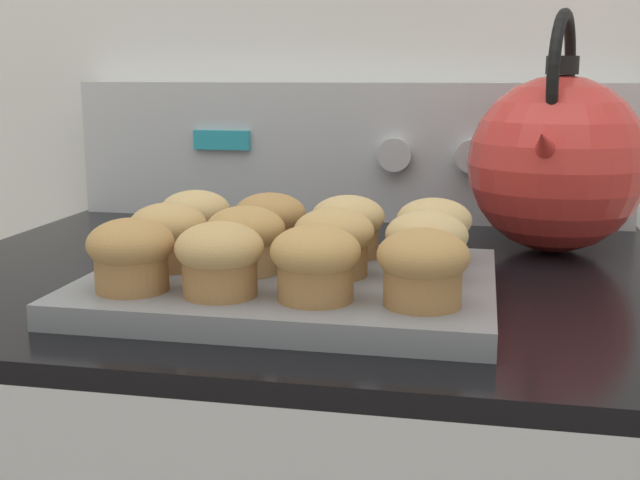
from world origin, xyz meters
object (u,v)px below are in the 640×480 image
object	(u,v)px
muffin_r0_c3	(423,266)
tea_kettle	(556,161)
muffin_r0_c0	(131,253)
muffin_r0_c1	(220,258)
muffin_r1_c3	(426,244)
muffin_r2_c3	(434,228)
muffin_r2_c0	(195,219)
muffin_r2_c2	(348,225)
muffin_r1_c2	(334,241)
muffin_pan	(292,285)
muffin_r1_c0	(168,234)
muffin_r0_c2	(315,262)
muffin_r2_c1	(270,222)
muffin_r1_c1	(246,238)

from	to	relation	value
muffin_r0_c3	tea_kettle	bearing A→B (deg)	69.40
muffin_r0_c0	muffin_r0_c1	world-z (taller)	same
muffin_r1_c3	muffin_r2_c3	world-z (taller)	same
muffin_r2_c0	muffin_r2_c2	bearing A→B (deg)	-1.19
muffin_r1_c2	muffin_r2_c3	world-z (taller)	same
muffin_r0_c0	muffin_r0_c3	xyz separation A→B (m)	(0.24, 0.00, 0.00)
muffin_pan	muffin_r1_c0	world-z (taller)	muffin_r1_c0
muffin_r0_c2	muffin_r2_c0	xyz separation A→B (m)	(-0.16, 0.16, 0.00)
muffin_r2_c1	muffin_r2_c2	bearing A→B (deg)	-0.73
muffin_pan	muffin_r0_c3	bearing A→B (deg)	-32.70
muffin_r0_c3	muffin_r1_c3	world-z (taller)	same
muffin_r0_c2	muffin_r2_c0	size ratio (longest dim) A/B	1.00
muffin_r2_c2	muffin_r2_c3	distance (m)	0.08
muffin_r1_c2	muffin_pan	bearing A→B (deg)	-176.37
muffin_r0_c1	muffin_r1_c0	distance (m)	0.11
muffin_r1_c0	muffin_r2_c3	bearing A→B (deg)	18.19
muffin_r1_c0	muffin_r2_c1	bearing A→B (deg)	46.92
muffin_r1_c2	tea_kettle	world-z (taller)	tea_kettle
muffin_r0_c3	muffin_r2_c0	bearing A→B (deg)	146.48
muffin_r2_c3	tea_kettle	bearing A→B (deg)	53.82
muffin_r2_c1	muffin_r2_c3	bearing A→B (deg)	-0.83
muffin_r0_c0	muffin_r2_c0	distance (m)	0.17
muffin_r1_c1	muffin_r2_c1	world-z (taller)	same
muffin_pan	muffin_r0_c2	xyz separation A→B (m)	(0.04, -0.08, 0.04)
muffin_r1_c3	tea_kettle	xyz separation A→B (m)	(0.13, 0.25, 0.05)
muffin_r2_c2	muffin_pan	bearing A→B (deg)	-115.26
muffin_r0_c3	tea_kettle	world-z (taller)	tea_kettle
muffin_r0_c2	muffin_r1_c2	distance (m)	0.08
muffin_r0_c3	muffin_r2_c2	world-z (taller)	same
muffin_pan	muffin_r1_c1	distance (m)	0.06
muffin_r1_c3	muffin_r2_c2	world-z (taller)	same
tea_kettle	muffin_r1_c1	bearing A→B (deg)	-138.92
muffin_r0_c2	tea_kettle	size ratio (longest dim) A/B	0.27
muffin_r1_c3	muffin_r2_c0	xyz separation A→B (m)	(-0.24, 0.08, 0.00)
muffin_r1_c2	muffin_r2_c1	world-z (taller)	same
muffin_r0_c0	muffin_r1_c2	size ratio (longest dim) A/B	1.00
muffin_r2_c0	tea_kettle	xyz separation A→B (m)	(0.37, 0.17, 0.05)
muffin_r2_c0	tea_kettle	distance (m)	0.41
muffin_r0_c1	muffin_r0_c0	bearing A→B (deg)	179.82
muffin_pan	muffin_r1_c2	bearing A→B (deg)	3.63
muffin_r1_c1	muffin_r2_c0	bearing A→B (deg)	132.69
muffin_r0_c2	muffin_r1_c2	size ratio (longest dim) A/B	1.00
muffin_r1_c0	tea_kettle	bearing A→B (deg)	34.39
muffin_r2_c0	muffin_r2_c1	size ratio (longest dim) A/B	1.00
tea_kettle	muffin_r1_c0	bearing A→B (deg)	-145.61
muffin_pan	muffin_r1_c0	distance (m)	0.13
muffin_r2_c1	muffin_r2_c2	distance (m)	0.08
muffin_pan	tea_kettle	world-z (taller)	tea_kettle
muffin_r0_c2	muffin_r2_c3	distance (m)	0.18
muffin_r2_c1	muffin_r2_c2	world-z (taller)	same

